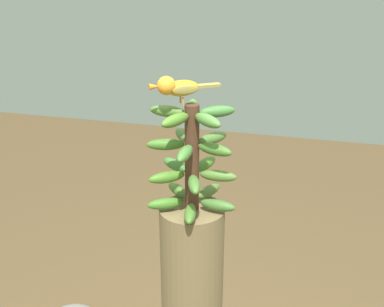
% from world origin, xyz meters
% --- Properties ---
extents(banana_bunch, '(0.28, 0.27, 0.33)m').
position_xyz_m(banana_bunch, '(-0.00, -0.00, 1.33)').
color(banana_bunch, '#4C2D1E').
rests_on(banana_bunch, banana_tree).
extents(perched_bird, '(0.13, 0.19, 0.08)m').
position_xyz_m(perched_bird, '(0.01, -0.04, 1.54)').
color(perched_bird, '#C68933').
rests_on(perched_bird, banana_bunch).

